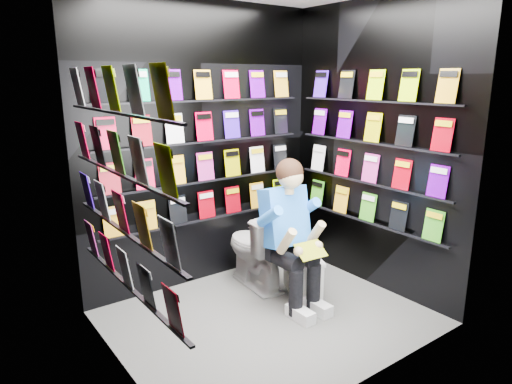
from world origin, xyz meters
TOP-DOWN VIEW (x-y plane):
  - floor at (0.00, 0.00)m, footprint 2.40×2.40m
  - wall_back at (0.00, 1.00)m, footprint 2.40×0.04m
  - wall_front at (0.00, -1.00)m, footprint 2.40×0.04m
  - wall_left at (-1.20, 0.00)m, footprint 0.04×2.00m
  - wall_right at (1.20, 0.00)m, footprint 0.04×2.00m
  - comics_back at (0.00, 0.97)m, footprint 2.10×0.06m
  - comics_left at (-1.17, 0.00)m, footprint 0.06×1.70m
  - comics_right at (1.17, 0.00)m, footprint 0.06×1.70m
  - toilet at (0.29, 0.56)m, footprint 0.49×0.79m
  - longbox at (0.53, 0.18)m, footprint 0.40×0.50m
  - longbox_lid at (0.53, 0.18)m, footprint 0.43×0.53m
  - reader at (0.29, 0.18)m, footprint 0.58×0.79m
  - held_comic at (0.29, -0.17)m, footprint 0.26×0.17m

SIDE VIEW (x-z plane):
  - floor at x=0.00m, z-range 0.00..0.00m
  - longbox at x=0.53m, z-range 0.00..0.33m
  - longbox_lid at x=0.53m, z-range 0.33..0.36m
  - toilet at x=0.29m, z-range 0.00..0.73m
  - held_comic at x=0.29m, z-range 0.53..0.63m
  - reader at x=0.29m, z-range 0.08..1.45m
  - wall_back at x=0.00m, z-range 0.00..2.60m
  - wall_front at x=0.00m, z-range 0.00..2.60m
  - wall_left at x=-1.20m, z-range 0.00..2.60m
  - wall_right at x=1.20m, z-range 0.00..2.60m
  - comics_back at x=0.00m, z-range 0.62..1.99m
  - comics_left at x=-1.17m, z-range 0.62..1.99m
  - comics_right at x=1.17m, z-range 0.62..1.99m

